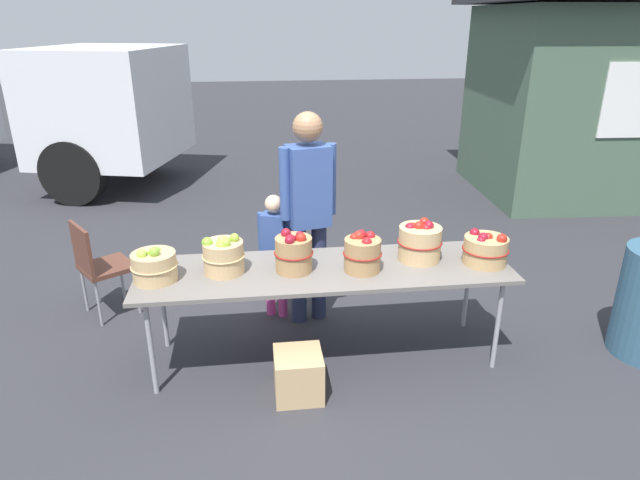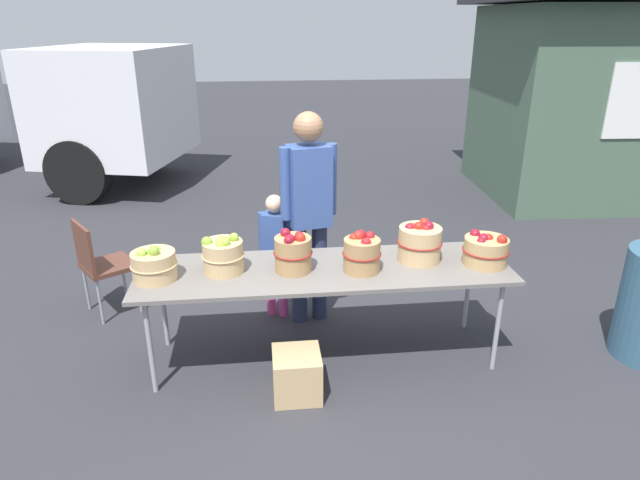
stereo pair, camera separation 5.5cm
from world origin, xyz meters
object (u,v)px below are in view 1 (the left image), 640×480
at_px(apple_basket_red_2, 420,242).
at_px(vendor_adult, 308,204).
at_px(produce_crate, 298,375).
at_px(apple_basket_green_1, 223,255).
at_px(market_table, 325,273).
at_px(apple_basket_green_0, 154,266).
at_px(folding_chair, 98,262).
at_px(apple_basket_red_3, 485,249).
at_px(apple_basket_red_1, 362,253).
at_px(child_customer, 275,247).
at_px(apple_basket_red_0, 294,253).

xyz_separation_m(apple_basket_red_2, vendor_adult, (-0.78, 0.53, 0.16)).
height_order(vendor_adult, produce_crate, vendor_adult).
distance_m(vendor_adult, produce_crate, 1.38).
bearing_deg(apple_basket_green_1, market_table, -1.95).
height_order(apple_basket_green_0, apple_basket_red_2, apple_basket_red_2).
bearing_deg(produce_crate, market_table, 61.40).
bearing_deg(apple_basket_red_2, produce_crate, -151.75).
relative_size(apple_basket_red_2, folding_chair, 0.39).
height_order(market_table, apple_basket_green_1, apple_basket_green_1).
height_order(apple_basket_red_3, folding_chair, apple_basket_red_3).
xyz_separation_m(apple_basket_green_1, folding_chair, (-1.11, 0.86, -0.37)).
bearing_deg(apple_basket_red_1, folding_chair, 155.66).
distance_m(apple_basket_red_1, vendor_adult, 0.75).
height_order(market_table, folding_chair, folding_chair).
distance_m(apple_basket_red_1, child_customer, 0.99).
distance_m(apple_basket_red_0, apple_basket_red_2, 0.95).
relative_size(apple_basket_green_0, apple_basket_red_1, 1.10).
bearing_deg(market_table, folding_chair, 154.34).
xyz_separation_m(apple_basket_green_0, apple_basket_red_1, (1.45, -0.02, 0.03)).
height_order(apple_basket_green_0, produce_crate, apple_basket_green_0).
bearing_deg(folding_chair, produce_crate, -163.37).
relative_size(apple_basket_red_0, child_customer, 0.28).
relative_size(apple_basket_green_1, folding_chair, 0.36).
bearing_deg(folding_chair, apple_basket_red_0, -152.68).
xyz_separation_m(market_table, apple_basket_red_1, (0.26, -0.07, 0.17)).
height_order(market_table, apple_basket_green_0, apple_basket_green_0).
bearing_deg(vendor_adult, market_table, 82.09).
relative_size(apple_basket_red_1, vendor_adult, 0.16).
relative_size(apple_basket_red_3, produce_crate, 1.04).
relative_size(apple_basket_red_2, child_customer, 0.30).
xyz_separation_m(folding_chair, produce_crate, (1.59, -1.33, -0.35)).
bearing_deg(market_table, apple_basket_red_1, -14.20).
bearing_deg(apple_basket_red_0, apple_basket_red_2, 5.11).
height_order(market_table, apple_basket_red_2, apple_basket_red_2).
relative_size(market_table, apple_basket_red_0, 8.84).
relative_size(apple_basket_red_1, apple_basket_red_3, 0.86).
height_order(apple_basket_red_1, produce_crate, apple_basket_red_1).
xyz_separation_m(market_table, apple_basket_red_0, (-0.23, -0.01, 0.18)).
distance_m(apple_basket_red_2, folding_chair, 2.71).
height_order(apple_basket_red_3, vendor_adult, vendor_adult).
distance_m(apple_basket_red_0, vendor_adult, 0.65).
bearing_deg(apple_basket_red_1, apple_basket_red_0, 173.99).
distance_m(apple_basket_green_1, apple_basket_red_1, 0.98).
relative_size(child_customer, produce_crate, 3.38).
bearing_deg(vendor_adult, apple_basket_red_0, 61.05).
bearing_deg(apple_basket_green_1, apple_basket_red_3, -2.43).
distance_m(apple_basket_green_0, apple_basket_red_3, 2.37).
distance_m(market_table, apple_basket_red_1, 0.32).
xyz_separation_m(apple_basket_red_0, child_customer, (-0.11, 0.70, -0.24)).
distance_m(apple_basket_green_1, produce_crate, 0.98).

